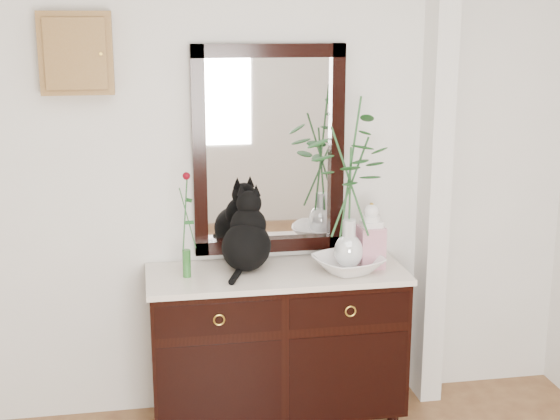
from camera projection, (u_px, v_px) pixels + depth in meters
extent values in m
cube|color=silver|center=(250.00, 167.00, 4.10)|extent=(3.60, 0.04, 2.70)
cube|color=silver|center=(436.00, 164.00, 4.20)|extent=(0.12, 0.20, 2.70)
cube|color=black|center=(277.00, 342.00, 4.10)|extent=(1.30, 0.50, 0.82)
cube|color=beige|center=(277.00, 274.00, 4.01)|extent=(1.33, 0.52, 0.03)
cube|color=black|center=(269.00, 151.00, 4.08)|extent=(0.80, 0.06, 1.10)
cube|color=white|center=(268.00, 150.00, 4.10)|extent=(0.66, 0.01, 0.96)
cube|color=brown|center=(76.00, 53.00, 3.78)|extent=(0.35, 0.10, 0.40)
imported|color=silver|center=(348.00, 264.00, 3.99)|extent=(0.43, 0.43, 0.08)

